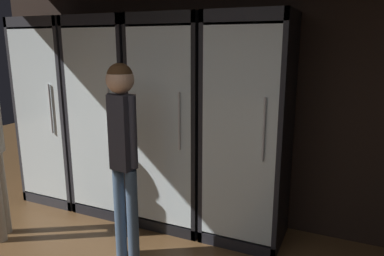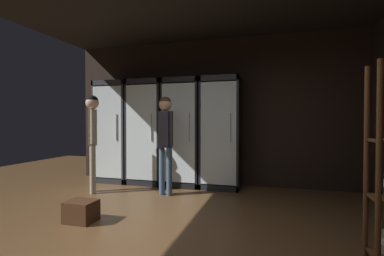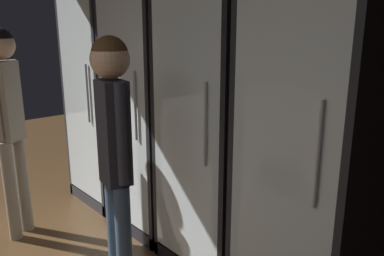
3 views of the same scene
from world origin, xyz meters
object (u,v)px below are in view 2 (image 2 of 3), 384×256
at_px(cooler_far_left, 116,133).
at_px(cooler_right, 221,134).
at_px(cooler_center, 184,133).
at_px(shopper_far, 92,131).
at_px(cooler_left, 149,133).
at_px(wine_crate_floor, 81,211).
at_px(shopper_near, 165,132).

xyz_separation_m(cooler_far_left, cooler_right, (2.18, -0.00, 0.00)).
bearing_deg(cooler_right, cooler_far_left, 179.96).
distance_m(cooler_center, shopper_far, 1.64).
bearing_deg(cooler_left, shopper_far, -120.87).
bearing_deg(wine_crate_floor, cooler_left, 93.44).
xyz_separation_m(cooler_far_left, shopper_near, (1.39, -0.79, 0.06)).
distance_m(cooler_left, wine_crate_floor, 2.38).
bearing_deg(cooler_right, cooler_left, 179.92).
distance_m(cooler_left, shopper_far, 1.14).
bearing_deg(cooler_right, wine_crate_floor, -120.76).
xyz_separation_m(shopper_near, shopper_far, (-1.25, -0.19, 0.02)).
xyz_separation_m(cooler_center, shopper_far, (-1.31, -0.98, 0.07)).
bearing_deg(cooler_far_left, cooler_left, 0.06).
relative_size(cooler_far_left, wine_crate_floor, 5.93).
bearing_deg(cooler_center, shopper_near, -94.56).
xyz_separation_m(cooler_right, wine_crate_floor, (-1.32, -2.22, -0.86)).
xyz_separation_m(shopper_far, wine_crate_floor, (0.72, -1.24, -0.93)).
distance_m(cooler_far_left, shopper_far, 0.99).
bearing_deg(shopper_far, cooler_far_left, 98.20).
bearing_deg(cooler_center, cooler_right, -0.16).
relative_size(cooler_far_left, cooler_center, 1.00).
distance_m(cooler_right, wine_crate_floor, 2.72).
distance_m(cooler_far_left, cooler_center, 1.45).
xyz_separation_m(cooler_left, shopper_near, (0.66, -0.79, 0.06)).
bearing_deg(wine_crate_floor, cooler_right, 59.24).
height_order(cooler_far_left, wine_crate_floor, cooler_far_left).
xyz_separation_m(cooler_far_left, cooler_left, (0.73, 0.00, 0.00)).
bearing_deg(cooler_left, wine_crate_floor, -86.56).
height_order(cooler_right, shopper_near, cooler_right).
xyz_separation_m(cooler_left, wine_crate_floor, (0.13, -2.22, -0.86)).
bearing_deg(cooler_left, cooler_far_left, -179.94).
xyz_separation_m(cooler_left, shopper_far, (-0.59, -0.98, 0.07)).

